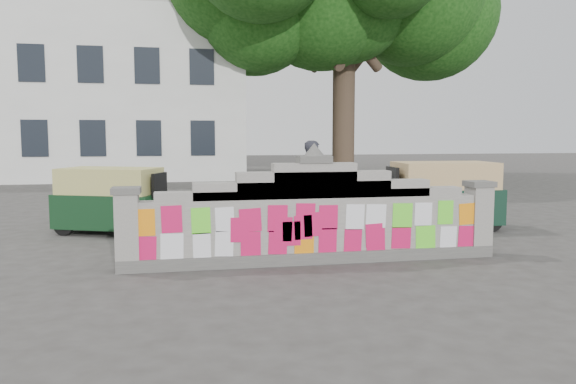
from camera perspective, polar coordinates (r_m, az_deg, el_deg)
The scene contains 8 objects.
ground at distance 9.55m, azimuth 2.62°, elevation -7.15°, with size 100.00×100.00×0.00m, color #383533.
parapet_wall at distance 9.41m, azimuth 2.65°, elevation -2.70°, with size 6.48×0.44×2.01m.
building at distance 31.43m, azimuth -20.28°, elevation 8.88°, with size 16.00×10.00×8.90m.
cyclist_bike at distance 11.94m, azimuth 2.62°, elevation -1.98°, with size 0.70×1.99×1.05m, color black.
cyclist_rider at distance 11.89m, azimuth 2.63°, elevation -0.24°, with size 0.65×0.43×1.78m, color #22222A.
pedestrian at distance 12.30m, azimuth 0.18°, elevation -0.74°, with size 0.72×0.56×1.48m, color #279053.
rickshaw_left at distance 12.83m, azimuth -17.31°, elevation -0.72°, with size 2.65×1.96×1.43m.
rickshaw_right at distance 13.23m, azimuth 15.27°, elevation -0.24°, with size 2.79×1.40×1.53m.
Camera 1 is at (-2.26, -9.03, 2.14)m, focal length 35.00 mm.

